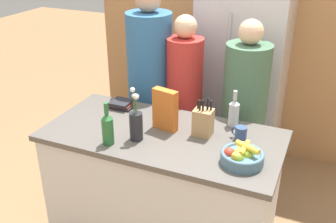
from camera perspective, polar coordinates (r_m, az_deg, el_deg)
kitchen_island at (r=2.93m, az=-0.79°, el=-10.96°), size 1.62×0.79×0.91m
back_wall_wood at (r=4.01m, az=9.09°, el=12.37°), size 2.82×0.12×2.60m
refrigerator at (r=3.72m, az=10.60°, el=5.47°), size 0.77×0.63×1.89m
fruit_bowl at (r=2.38m, az=10.75°, el=-6.33°), size 0.26×0.26×0.13m
knife_block at (r=2.63m, az=5.12°, el=-1.51°), size 0.13×0.11×0.27m
flower_vase at (r=2.56m, az=-4.67°, el=-1.78°), size 0.09×0.09×0.37m
cereal_box at (r=2.67m, az=-0.41°, el=0.27°), size 0.19×0.10×0.29m
coffee_mug at (r=2.62m, az=10.46°, el=-3.15°), size 0.11×0.08×0.10m
book_stack at (r=3.06m, az=-6.82°, el=1.07°), size 0.20×0.15×0.05m
bottle_oil at (r=2.53m, az=-8.76°, el=-2.36°), size 0.08×0.08×0.29m
bottle_vinegar at (r=2.78m, az=9.53°, el=-0.06°), size 0.07×0.07×0.26m
person_at_sink at (r=3.35m, az=-2.63°, el=4.53°), size 0.38×0.38×1.77m
person_in_blue at (r=3.28m, az=2.36°, el=2.12°), size 0.30×0.30×1.58m
person_in_red_tee at (r=3.15m, az=10.97°, el=0.50°), size 0.35×0.35×1.59m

